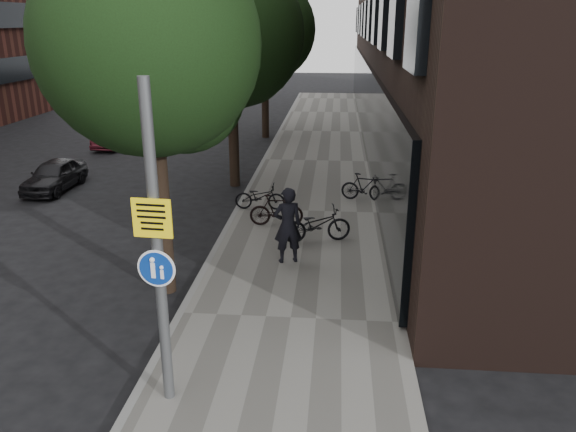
# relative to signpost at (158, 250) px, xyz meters

# --- Properties ---
(sidewalk) EXTENTS (4.50, 60.00, 0.12)m
(sidewalk) POSITION_rel_signpost_xyz_m (1.70, 9.30, -2.55)
(sidewalk) COLOR slate
(sidewalk) RESTS_ON ground
(curb_edge) EXTENTS (0.15, 60.00, 0.13)m
(curb_edge) POSITION_rel_signpost_xyz_m (-0.55, 9.30, -2.54)
(curb_edge) COLOR slate
(curb_edge) RESTS_ON ground
(street_tree_near) EXTENTS (4.40, 4.40, 7.50)m
(street_tree_near) POSITION_rel_signpost_xyz_m (-1.08, 3.94, 2.50)
(street_tree_near) COLOR black
(street_tree_near) RESTS_ON ground
(street_tree_mid) EXTENTS (5.00, 5.00, 7.80)m
(street_tree_mid) POSITION_rel_signpost_xyz_m (-1.08, 12.44, 2.51)
(street_tree_mid) COLOR black
(street_tree_mid) RESTS_ON ground
(street_tree_far) EXTENTS (5.00, 5.00, 7.80)m
(street_tree_far) POSITION_rel_signpost_xyz_m (-1.08, 21.44, 2.51)
(street_tree_far) COLOR black
(street_tree_far) RESTS_ON ground
(signpost) EXTENTS (0.57, 0.16, 4.92)m
(signpost) POSITION_rel_signpost_xyz_m (0.00, 0.00, 0.00)
(signpost) COLOR #595B5E
(signpost) RESTS_ON sidewalk
(pedestrian) EXTENTS (0.80, 0.65, 1.89)m
(pedestrian) POSITION_rel_signpost_xyz_m (1.40, 5.37, -1.54)
(pedestrian) COLOR black
(pedestrian) RESTS_ON sidewalk
(parked_bike_facade_near) EXTENTS (1.93, 1.09, 0.96)m
(parked_bike_facade_near) POSITION_rel_signpost_xyz_m (2.05, 6.75, -2.01)
(parked_bike_facade_near) COLOR black
(parked_bike_facade_near) RESTS_ON sidewalk
(parked_bike_facade_far) EXTENTS (1.57, 0.77, 0.91)m
(parked_bike_facade_far) POSITION_rel_signpost_xyz_m (3.45, 10.50, -2.03)
(parked_bike_facade_far) COLOR black
(parked_bike_facade_far) RESTS_ON sidewalk
(parked_bike_curb_near) EXTENTS (1.56, 0.55, 0.82)m
(parked_bike_curb_near) POSITION_rel_signpost_xyz_m (0.18, 9.31, -2.08)
(parked_bike_curb_near) COLOR black
(parked_bike_curb_near) RESTS_ON sidewalk
(parked_bike_curb_far) EXTENTS (1.56, 0.55, 0.92)m
(parked_bike_curb_far) POSITION_rel_signpost_xyz_m (0.85, 7.90, -2.02)
(parked_bike_curb_far) COLOR black
(parked_bike_curb_far) RESTS_ON sidewalk
(parked_car_near) EXTENTS (1.32, 3.18, 1.08)m
(parked_car_near) POSITION_rel_signpost_xyz_m (-7.41, 11.19, -2.07)
(parked_car_near) COLOR black
(parked_car_near) RESTS_ON ground
(parked_car_mid) EXTENTS (1.28, 3.29, 1.07)m
(parked_car_mid) POSITION_rel_signpost_xyz_m (-7.95, 18.36, -2.07)
(parked_car_mid) COLOR maroon
(parked_car_mid) RESTS_ON ground
(parked_car_far) EXTENTS (1.98, 4.11, 1.15)m
(parked_car_far) POSITION_rel_signpost_xyz_m (-8.11, 28.14, -2.03)
(parked_car_far) COLOR black
(parked_car_far) RESTS_ON ground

